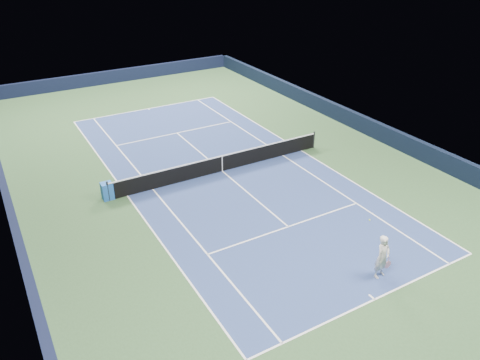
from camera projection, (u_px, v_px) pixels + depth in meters
ground at (222, 171)px, 26.21m from camera, size 40.00×40.00×0.00m
wall_far at (116, 76)px, 41.05m from camera, size 22.00×0.35×1.10m
wall_right at (367, 126)px, 30.71m from camera, size 0.35×40.00×1.10m
wall_left at (12, 215)px, 21.18m from camera, size 0.35×40.00×1.10m
court_surface at (222, 171)px, 26.21m from camera, size 10.97×23.77×0.01m
baseline_far at (148, 109)px, 35.26m from camera, size 10.97×0.08×0.00m
baseline_near at (375, 299)px, 17.15m from camera, size 10.97×0.08×0.00m
sideline_doubles_right at (301, 151)px, 28.62m from camera, size 0.08×23.77×0.00m
sideline_doubles_left at (127, 196)px, 23.79m from camera, size 0.08×23.77×0.00m
sideline_singles_right at (283, 155)px, 28.02m from camera, size 0.08×23.77×0.00m
sideline_singles_left at (153, 189)px, 24.39m from camera, size 0.08×23.77×0.00m
service_line_far at (177, 133)px, 31.08m from camera, size 8.23×0.08×0.00m
service_line_near at (288, 227)px, 21.33m from camera, size 8.23×0.08×0.00m
center_service_line at (222, 171)px, 26.20m from camera, size 0.08×12.80×0.00m
center_mark_far at (149, 109)px, 35.14m from camera, size 0.08×0.30×0.00m
center_mark_near at (372, 297)px, 17.26m from camera, size 0.08×0.30×0.00m
tennis_net at (222, 163)px, 25.97m from camera, size 12.90×0.10×1.07m
sponsor_cube at (107, 191)px, 23.34m from camera, size 0.58×0.50×0.89m
tennis_player at (382, 257)px, 17.89m from camera, size 0.85×1.31×2.04m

